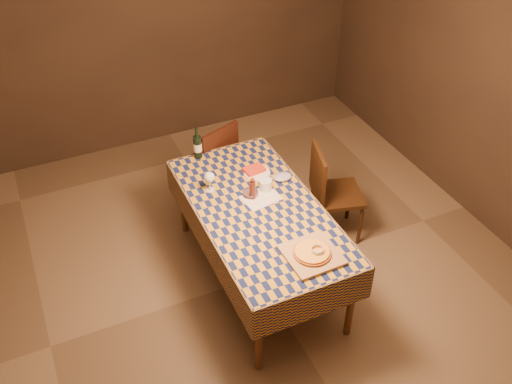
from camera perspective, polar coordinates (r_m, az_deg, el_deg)
room at (r=4.12m, az=0.29°, el=4.52°), size 5.00×5.10×2.70m
dining_table at (r=4.52m, az=0.26°, el=-2.41°), size 0.94×1.84×0.77m
cutting_board at (r=4.09m, az=5.61°, el=-6.26°), size 0.39×0.39×0.02m
pizza at (r=4.07m, az=5.63°, el=-6.01°), size 0.34×0.34×0.03m
pepper_mill at (r=4.51m, az=-0.35°, el=0.30°), size 0.05×0.05×0.20m
bowl at (r=4.58m, az=-0.56°, el=-0.14°), size 0.14×0.14×0.04m
wine_glass at (r=4.59m, az=-4.69°, el=1.41°), size 0.09×0.09×0.18m
wine_bottle at (r=4.99m, az=-5.85°, el=4.56°), size 0.09×0.09×0.30m
deli_tub at (r=4.63m, az=0.95°, el=0.73°), size 0.14×0.14×0.09m
takeout_container at (r=4.83m, az=-0.20°, el=2.20°), size 0.19×0.14×0.04m
white_plate at (r=4.82m, az=0.10°, el=1.91°), size 0.28×0.28×0.01m
tumbler at (r=4.08m, az=6.16°, el=-6.00°), size 0.11×0.11×0.08m
flour_patch at (r=4.57m, az=0.49°, el=-0.57°), size 0.33×0.27×0.00m
flour_bag at (r=4.76m, az=2.69°, el=1.54°), size 0.19×0.17×0.05m
chair_far at (r=5.42m, az=-4.30°, el=3.12°), size 0.54×0.54×0.93m
chair_right at (r=5.10m, az=7.34°, el=0.27°), size 0.52×0.52×0.93m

